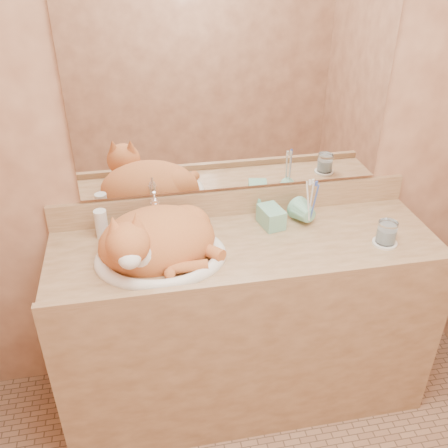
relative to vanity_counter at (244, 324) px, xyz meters
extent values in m
cube|color=#955E43|center=(0.00, 0.28, 0.82)|extent=(2.40, 0.02, 2.50)
cube|color=white|center=(0.00, 0.26, 0.97)|extent=(1.30, 0.02, 0.80)
imported|color=#78C0A0|center=(0.15, 0.07, 0.52)|extent=(0.10, 0.10, 0.19)
imported|color=#78C0A0|center=(0.30, 0.09, 0.47)|extent=(0.13, 0.13, 0.10)
cylinder|color=white|center=(0.56, -0.09, 0.43)|extent=(0.10, 0.10, 0.01)
cylinder|color=white|center=(0.56, -0.09, 0.48)|extent=(0.08, 0.08, 0.09)
cylinder|color=silver|center=(-0.57, 0.18, 0.49)|extent=(0.05, 0.05, 0.13)
camera|label=1|loc=(-0.41, -1.64, 1.55)|focal=40.00mm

